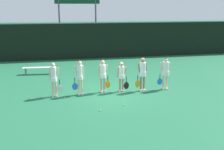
# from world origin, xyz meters

# --- Properties ---
(ground_plane) EXTENTS (140.00, 140.00, 0.00)m
(ground_plane) POSITION_xyz_m (0.00, 0.00, 0.00)
(ground_plane) COLOR #216642
(fence_windscreen) EXTENTS (60.00, 0.08, 3.12)m
(fence_windscreen) POSITION_xyz_m (0.00, 9.53, 1.57)
(fence_windscreen) COLOR black
(fence_windscreen) RESTS_ON ground_plane
(scoreboard) EXTENTS (3.87, 0.15, 6.13)m
(scoreboard) POSITION_xyz_m (-0.92, 10.47, 4.82)
(scoreboard) COLOR #515156
(scoreboard) RESTS_ON ground_plane
(bench_courtside) EXTENTS (2.18, 0.53, 0.47)m
(bench_courtside) POSITION_xyz_m (-4.03, 4.74, 0.41)
(bench_courtside) COLOR silver
(bench_courtside) RESTS_ON ground_plane
(player_0) EXTENTS (0.64, 0.34, 1.74)m
(player_0) POSITION_xyz_m (-2.95, -0.10, 1.02)
(player_0) COLOR beige
(player_0) RESTS_ON ground_plane
(player_1) EXTENTS (0.63, 0.34, 1.80)m
(player_1) POSITION_xyz_m (-1.67, -0.07, 1.07)
(player_1) COLOR beige
(player_1) RESTS_ON ground_plane
(player_2) EXTENTS (0.65, 0.37, 1.75)m
(player_2) POSITION_xyz_m (-0.45, 0.09, 1.05)
(player_2) COLOR tan
(player_2) RESTS_ON ground_plane
(player_3) EXTENTS (0.63, 0.35, 1.60)m
(player_3) POSITION_xyz_m (0.55, 0.03, 0.94)
(player_3) COLOR tan
(player_3) RESTS_ON ground_plane
(player_4) EXTENTS (0.65, 0.37, 1.80)m
(player_4) POSITION_xyz_m (1.67, -0.08, 1.07)
(player_4) COLOR #8C664C
(player_4) RESTS_ON ground_plane
(player_5) EXTENTS (0.69, 0.41, 1.76)m
(player_5) POSITION_xyz_m (2.96, -0.09, 1.05)
(player_5) COLOR beige
(player_5) RESTS_ON ground_plane
(tennis_ball_0) EXTENTS (0.07, 0.07, 0.07)m
(tennis_ball_0) POSITION_xyz_m (-4.22, -0.38, 0.03)
(tennis_ball_0) COLOR #CCE033
(tennis_ball_0) RESTS_ON ground_plane
(tennis_ball_1) EXTENTS (0.07, 0.07, 0.07)m
(tennis_ball_1) POSITION_xyz_m (-2.48, -0.47, 0.03)
(tennis_ball_1) COLOR #CCE033
(tennis_ball_1) RESTS_ON ground_plane
(tennis_ball_2) EXTENTS (0.07, 0.07, 0.07)m
(tennis_ball_2) POSITION_xyz_m (0.16, -2.07, 0.03)
(tennis_ball_2) COLOR #CCE033
(tennis_ball_2) RESTS_ON ground_plane
(tennis_ball_3) EXTENTS (0.07, 0.07, 0.07)m
(tennis_ball_3) POSITION_xyz_m (0.10, 1.84, 0.04)
(tennis_ball_3) COLOR #CCE033
(tennis_ball_3) RESTS_ON ground_plane
(tennis_ball_4) EXTENTS (0.07, 0.07, 0.07)m
(tennis_ball_4) POSITION_xyz_m (-0.06, 0.90, 0.04)
(tennis_ball_4) COLOR #CCE033
(tennis_ball_4) RESTS_ON ground_plane
(tennis_ball_5) EXTENTS (0.07, 0.07, 0.07)m
(tennis_ball_5) POSITION_xyz_m (-1.01, -2.47, 0.03)
(tennis_ball_5) COLOR #CCE033
(tennis_ball_5) RESTS_ON ground_plane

